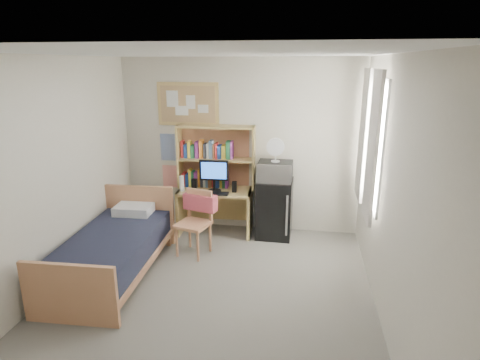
% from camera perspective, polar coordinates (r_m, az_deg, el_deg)
% --- Properties ---
extents(floor, '(3.60, 4.20, 0.02)m').
position_cam_1_polar(floor, '(4.64, -4.41, -16.63)').
color(floor, gray).
rests_on(floor, ground).
extents(ceiling, '(3.60, 4.20, 0.02)m').
position_cam_1_polar(ceiling, '(3.90, -5.28, 17.54)').
color(ceiling, white).
rests_on(ceiling, wall_back).
extents(wall_back, '(3.60, 0.04, 2.60)m').
position_cam_1_polar(wall_back, '(6.08, -0.05, 4.82)').
color(wall_back, beige).
rests_on(wall_back, floor).
extents(wall_front, '(3.60, 0.04, 2.60)m').
position_cam_1_polar(wall_front, '(2.28, -18.09, -16.69)').
color(wall_front, beige).
rests_on(wall_front, floor).
extents(wall_left, '(0.04, 4.20, 2.60)m').
position_cam_1_polar(wall_left, '(4.83, -25.99, 0.11)').
color(wall_left, beige).
rests_on(wall_left, floor).
extents(wall_right, '(0.04, 4.20, 2.60)m').
position_cam_1_polar(wall_right, '(4.06, 20.73, -2.17)').
color(wall_right, beige).
rests_on(wall_right, floor).
extents(window_unit, '(0.10, 1.40, 1.70)m').
position_cam_1_polar(window_unit, '(5.12, 18.02, 5.26)').
color(window_unit, white).
rests_on(window_unit, wall_right).
extents(curtain_left, '(0.04, 0.55, 1.70)m').
position_cam_1_polar(curtain_left, '(4.73, 18.34, 4.37)').
color(curtain_left, silver).
rests_on(curtain_left, wall_right).
extents(curtain_right, '(0.04, 0.55, 1.70)m').
position_cam_1_polar(curtain_right, '(5.51, 17.12, 6.07)').
color(curtain_right, silver).
rests_on(curtain_right, wall_right).
extents(bulletin_board, '(0.94, 0.03, 0.64)m').
position_cam_1_polar(bulletin_board, '(6.14, -7.40, 10.66)').
color(bulletin_board, tan).
rests_on(bulletin_board, wall_back).
extents(poster_wave, '(0.30, 0.01, 0.42)m').
position_cam_1_polar(poster_wave, '(6.35, -9.94, 4.61)').
color(poster_wave, '#254796').
rests_on(poster_wave, wall_back).
extents(poster_japan, '(0.28, 0.01, 0.36)m').
position_cam_1_polar(poster_japan, '(6.46, -9.74, 0.52)').
color(poster_japan, red).
rests_on(poster_japan, wall_back).
extents(desk, '(1.11, 0.59, 0.68)m').
position_cam_1_polar(desk, '(6.12, -3.51, -4.47)').
color(desk, tan).
rests_on(desk, floor).
extents(desk_chair, '(0.54, 0.54, 0.88)m').
position_cam_1_polar(desk_chair, '(5.43, -6.69, -6.21)').
color(desk_chair, tan).
rests_on(desk_chair, floor).
extents(mini_fridge, '(0.52, 0.52, 0.87)m').
position_cam_1_polar(mini_fridge, '(5.99, 4.91, -4.03)').
color(mini_fridge, black).
rests_on(mini_fridge, floor).
extents(bed, '(1.01, 1.93, 0.52)m').
position_cam_1_polar(bed, '(5.19, -17.70, -10.22)').
color(bed, black).
rests_on(bed, floor).
extents(hutch, '(1.17, 0.34, 0.95)m').
position_cam_1_polar(hutch, '(6.03, -3.39, 3.29)').
color(hutch, tan).
rests_on(hutch, desk).
extents(monitor, '(0.43, 0.05, 0.45)m').
position_cam_1_polar(monitor, '(5.89, -3.71, 0.49)').
color(monitor, black).
rests_on(monitor, desk).
extents(keyboard, '(0.47, 0.17, 0.02)m').
position_cam_1_polar(keyboard, '(5.82, -3.92, -1.92)').
color(keyboard, black).
rests_on(keyboard, desk).
extents(speaker_left, '(0.08, 0.08, 0.18)m').
position_cam_1_polar(speaker_left, '(5.99, -6.51, -0.69)').
color(speaker_left, black).
rests_on(speaker_left, desk).
extents(speaker_right, '(0.07, 0.07, 0.16)m').
position_cam_1_polar(speaker_right, '(5.88, -0.81, -0.98)').
color(speaker_right, black).
rests_on(speaker_right, desk).
extents(water_bottle, '(0.07, 0.07, 0.23)m').
position_cam_1_polar(water_bottle, '(5.99, -8.28, -0.49)').
color(water_bottle, white).
rests_on(water_bottle, desk).
extents(hoodie, '(0.49, 0.27, 0.23)m').
position_cam_1_polar(hoodie, '(5.51, -5.68, -3.17)').
color(hoodie, '#D14F5C').
rests_on(hoodie, desk_chair).
extents(microwave, '(0.50, 0.38, 0.28)m').
position_cam_1_polar(microwave, '(5.79, 5.02, 1.25)').
color(microwave, '#B9B9BE').
rests_on(microwave, mini_fridge).
extents(desk_fan, '(0.26, 0.26, 0.31)m').
position_cam_1_polar(desk_fan, '(5.72, 5.10, 4.13)').
color(desk_fan, white).
rests_on(desk_fan, microwave).
extents(pillow, '(0.50, 0.36, 0.12)m').
position_cam_1_polar(pillow, '(5.70, -14.88, -4.08)').
color(pillow, white).
rests_on(pillow, bed).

